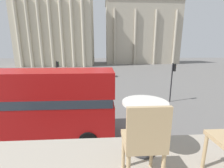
# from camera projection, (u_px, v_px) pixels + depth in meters

# --- Properties ---
(double_decker_bus) EXTENTS (10.29, 2.73, 4.04)m
(double_decker_bus) POSITION_uv_depth(u_px,v_px,m) (22.00, 102.00, 8.40)
(double_decker_bus) COLOR black
(double_decker_bus) RESTS_ON ground_plane
(cafe_dining_table) EXTENTS (0.60, 0.60, 0.73)m
(cafe_dining_table) POSITION_uv_depth(u_px,v_px,m) (144.00, 115.00, 1.99)
(cafe_dining_table) COLOR #2D2D30
(cafe_dining_table) RESTS_ON cafe_floor_slab
(cafe_chair_0) EXTENTS (0.40, 0.40, 0.91)m
(cafe_chair_0) POSITION_uv_depth(u_px,v_px,m) (144.00, 140.00, 1.48)
(cafe_chair_0) COLOR tan
(cafe_chair_0) RESTS_ON cafe_floor_slab
(plaza_building_left) EXTENTS (24.15, 15.74, 24.39)m
(plaza_building_left) POSITION_uv_depth(u_px,v_px,m) (58.00, 29.00, 51.04)
(plaza_building_left) COLOR beige
(plaza_building_left) RESTS_ON ground_plane
(plaza_building_right) EXTENTS (28.11, 11.83, 22.74)m
(plaza_building_right) POSITION_uv_depth(u_px,v_px,m) (141.00, 34.00, 58.75)
(plaza_building_right) COLOR #B2A893
(plaza_building_right) RESTS_ON ground_plane
(traffic_light_near) EXTENTS (0.42, 0.24, 3.90)m
(traffic_light_near) POSITION_uv_depth(u_px,v_px,m) (173.00, 77.00, 14.69)
(traffic_light_near) COLOR black
(traffic_light_near) RESTS_ON ground_plane
(traffic_light_mid) EXTENTS (0.42, 0.24, 3.72)m
(traffic_light_mid) POSITION_uv_depth(u_px,v_px,m) (58.00, 70.00, 20.23)
(traffic_light_mid) COLOR black
(traffic_light_mid) RESTS_ON ground_plane
(car_black) EXTENTS (4.20, 1.93, 1.35)m
(car_black) POSITION_uv_depth(u_px,v_px,m) (103.00, 73.00, 29.56)
(car_black) COLOR black
(car_black) RESTS_ON ground_plane
(pedestrian_yellow) EXTENTS (0.32, 0.32, 1.69)m
(pedestrian_yellow) POSITION_uv_depth(u_px,v_px,m) (50.00, 82.00, 19.75)
(pedestrian_yellow) COLOR #282B33
(pedestrian_yellow) RESTS_ON ground_plane
(pedestrian_grey) EXTENTS (0.32, 0.32, 1.65)m
(pedestrian_grey) POSITION_uv_depth(u_px,v_px,m) (67.00, 70.00, 32.73)
(pedestrian_grey) COLOR #282B33
(pedestrian_grey) RESTS_ON ground_plane
(pedestrian_olive) EXTENTS (0.32, 0.32, 1.83)m
(pedestrian_olive) POSITION_uv_depth(u_px,v_px,m) (100.00, 76.00, 23.97)
(pedestrian_olive) COLOR #282B33
(pedestrian_olive) RESTS_ON ground_plane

